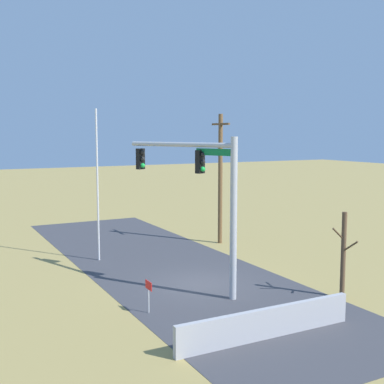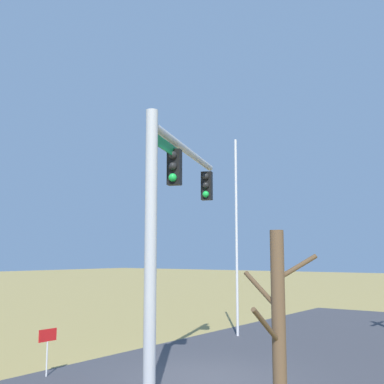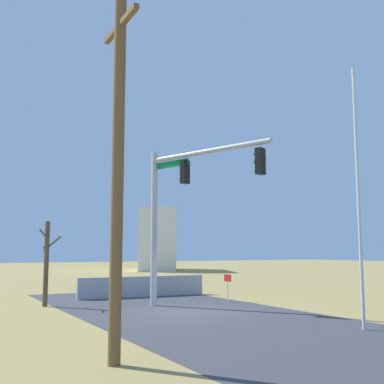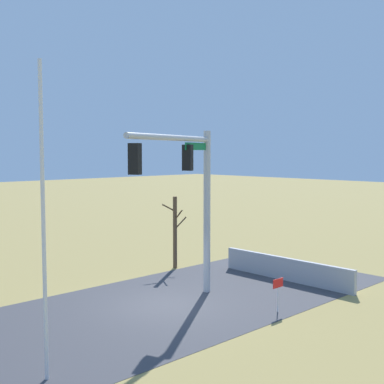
# 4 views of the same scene
# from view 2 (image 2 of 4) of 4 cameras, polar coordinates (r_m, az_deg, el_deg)

# --- Properties ---
(ground_plane) EXTENTS (160.00, 160.00, 0.00)m
(ground_plane) POSITION_cam_2_polar(r_m,az_deg,el_deg) (13.54, 1.47, -20.91)
(ground_plane) COLOR #9E894C
(road_surface) EXTENTS (28.00, 8.00, 0.01)m
(road_surface) POSITION_cam_2_polar(r_m,az_deg,el_deg) (16.92, 9.56, -18.07)
(road_surface) COLOR #3D3D42
(road_surface) RESTS_ON ground_plane
(signal_mast) EXTENTS (5.67, 2.29, 6.53)m
(signal_mast) POSITION_cam_2_polar(r_m,az_deg,el_deg) (12.59, -2.41, -1.26)
(signal_mast) COLOR #B2B5BA
(signal_mast) RESTS_ON ground_plane
(flagpole) EXTENTS (0.10, 0.10, 7.92)m
(flagpole) POSITION_cam_2_polar(r_m,az_deg,el_deg) (19.79, 5.25, -5.08)
(flagpole) COLOR silver
(flagpole) RESTS_ON ground_plane
(bare_tree) EXTENTS (1.27, 1.02, 3.52)m
(bare_tree) POSITION_cam_2_polar(r_m,az_deg,el_deg) (7.34, 10.15, -17.79)
(bare_tree) COLOR brown
(bare_tree) RESTS_ON ground_plane
(open_sign) EXTENTS (0.56, 0.04, 1.22)m
(open_sign) POSITION_cam_2_polar(r_m,az_deg,el_deg) (13.97, -16.58, -16.41)
(open_sign) COLOR silver
(open_sign) RESTS_ON ground_plane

